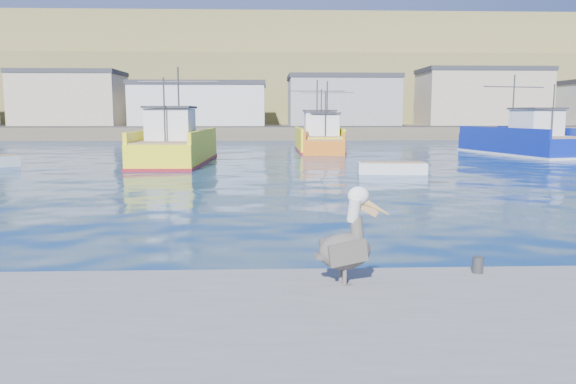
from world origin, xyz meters
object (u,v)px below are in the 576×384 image
object	(u,v)px
trawler_yellow_b	(318,140)
skiff_far	(505,145)
boat_orange	(326,140)
trawler_yellow_a	(176,147)
skiff_mid	(392,169)
pelican	(348,243)
trawler_blue	(523,141)

from	to	relation	value
trawler_yellow_b	skiff_far	distance (m)	18.89
boat_orange	trawler_yellow_a	bearing A→B (deg)	-137.51
skiff_mid	skiff_far	distance (m)	27.95
trawler_yellow_b	pelican	distance (m)	41.59
pelican	trawler_blue	bearing A→B (deg)	61.39
trawler_blue	skiff_far	size ratio (longest dim) A/B	3.27
trawler_yellow_b	trawler_yellow_a	bearing A→B (deg)	-131.44
boat_orange	skiff_far	bearing A→B (deg)	15.67
skiff_mid	trawler_yellow_b	bearing A→B (deg)	96.88
boat_orange	trawler_blue	bearing A→B (deg)	-13.07
trawler_yellow_a	skiff_far	size ratio (longest dim) A/B	3.17
skiff_far	skiff_mid	bearing A→B (deg)	-125.54
trawler_yellow_b	trawler_blue	xyz separation A→B (m)	(16.26, -5.50, 0.06)
trawler_yellow_a	pelican	size ratio (longest dim) A/B	7.41
trawler_yellow_a	skiff_far	bearing A→B (deg)	27.74
boat_orange	pelican	xyz separation A→B (m)	(-3.89, -39.60, 0.14)
trawler_yellow_b	skiff_far	bearing A→B (deg)	9.81
boat_orange	skiff_far	world-z (taller)	boat_orange
trawler_yellow_b	skiff_mid	bearing A→B (deg)	-83.12
boat_orange	skiff_mid	distance (m)	17.79
trawler_yellow_a	pelican	world-z (taller)	trawler_yellow_a
skiff_far	pelican	xyz separation A→B (m)	(-21.95, -44.67, 0.95)
trawler_yellow_a	skiff_far	distance (m)	33.25
trawler_yellow_a	boat_orange	world-z (taller)	trawler_yellow_a
skiff_mid	pelican	world-z (taller)	pelican
trawler_yellow_b	boat_orange	world-z (taller)	trawler_yellow_b
trawler_blue	pelican	bearing A→B (deg)	-118.61
trawler_yellow_a	trawler_yellow_b	size ratio (longest dim) A/B	1.13
trawler_blue	trawler_yellow_a	bearing A→B (deg)	-165.99
skiff_mid	boat_orange	bearing A→B (deg)	95.85
skiff_far	boat_orange	bearing A→B (deg)	-164.33
trawler_yellow_b	boat_orange	bearing A→B (deg)	-73.61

